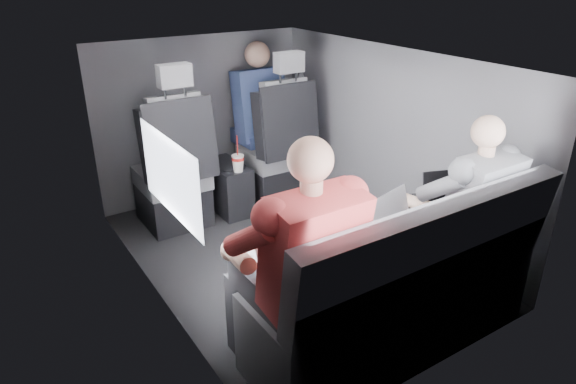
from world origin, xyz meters
TOP-DOWN VIEW (x-y plane):
  - floor at (0.00, 0.00)m, footprint 2.60×2.60m
  - ceiling at (0.00, 0.00)m, footprint 2.60×2.60m
  - panel_left at (-0.90, 0.00)m, footprint 0.02×2.60m
  - panel_right at (0.90, 0.00)m, footprint 0.02×2.60m
  - panel_front at (0.00, 1.30)m, footprint 1.80×0.02m
  - panel_back at (0.00, -1.30)m, footprint 1.80×0.02m
  - side_window at (-0.88, -0.30)m, footprint 0.02×0.75m
  - seatbelt at (0.45, 0.67)m, footprint 0.35×0.11m
  - front_seat_left at (-0.45, 0.84)m, footprint 0.52×0.58m
  - front_seat_right at (0.45, 0.84)m, footprint 0.52×0.58m
  - center_console at (0.00, 0.88)m, footprint 0.24×0.48m
  - rear_bench at (0.00, -1.06)m, footprint 1.60×0.57m
  - soda_cup at (0.01, 0.69)m, footprint 0.10×0.10m
  - laptop_white at (-0.58, -0.75)m, footprint 0.37×0.38m
  - laptop_silver at (0.04, -0.82)m, footprint 0.36×0.36m
  - laptop_black at (0.49, -0.83)m, footprint 0.43×0.44m
  - passenger_rear_left at (-0.58, -0.97)m, footprint 0.53×0.64m
  - passenger_rear_right at (0.51, -0.97)m, footprint 0.47×0.60m
  - passenger_front_right at (0.43, 1.10)m, footprint 0.42×0.42m

SIDE VIEW (x-z plane):
  - floor at x=0.00m, z-range 0.00..0.00m
  - center_console at x=0.00m, z-range 0.00..0.41m
  - rear_bench at x=0.00m, z-range -0.15..0.77m
  - front_seat_left at x=-0.45m, z-range -0.23..1.03m
  - front_seat_right at x=0.45m, z-range -0.23..1.03m
  - soda_cup at x=0.01m, z-range 0.33..0.62m
  - passenger_rear_right at x=0.51m, z-range 0.02..1.20m
  - laptop_silver at x=0.04m, z-range 0.52..0.75m
  - laptop_white at x=-0.58m, z-range 0.51..0.75m
  - laptop_black at x=0.49m, z-range 0.51..0.77m
  - passenger_rear_left at x=-0.58m, z-range 0.01..1.28m
  - panel_left at x=-0.90m, z-range 0.00..1.35m
  - panel_right at x=0.90m, z-range 0.00..1.35m
  - panel_front at x=0.00m, z-range 0.00..1.35m
  - panel_back at x=0.00m, z-range 0.00..1.35m
  - passenger_front_right at x=0.43m, z-range 0.32..1.19m
  - seatbelt at x=0.45m, z-range 0.50..1.10m
  - side_window at x=-0.88m, z-range 0.69..1.11m
  - ceiling at x=0.00m, z-range 1.35..1.35m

